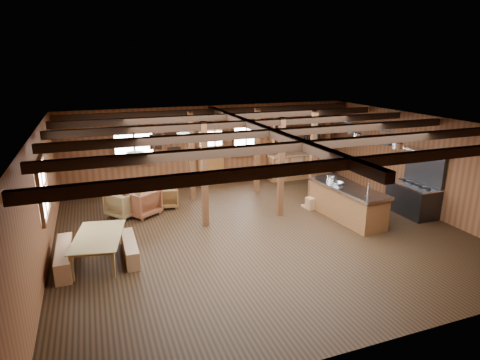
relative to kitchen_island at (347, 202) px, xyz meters
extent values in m
cube|color=black|center=(-2.62, -0.11, -0.49)|extent=(10.00, 9.00, 0.02)
cube|color=black|center=(-2.62, -0.11, 2.33)|extent=(10.00, 9.00, 0.02)
cube|color=brown|center=(-7.63, -0.11, 0.92)|extent=(0.02, 9.00, 2.80)
cube|color=brown|center=(2.39, -0.11, 0.92)|extent=(0.02, 9.00, 2.80)
cube|color=brown|center=(-2.62, 4.40, 0.92)|extent=(10.00, 0.02, 2.80)
cube|color=brown|center=(-2.62, -4.62, 0.92)|extent=(10.00, 0.02, 2.80)
cube|color=black|center=(-2.62, -3.61, 2.20)|extent=(9.80, 0.12, 0.18)
cube|color=black|center=(-2.62, -2.11, 2.20)|extent=(9.80, 0.12, 0.18)
cube|color=black|center=(-2.62, -0.61, 2.20)|extent=(9.80, 0.12, 0.18)
cube|color=black|center=(-2.62, 0.89, 2.20)|extent=(9.80, 0.12, 0.18)
cube|color=black|center=(-2.62, 2.39, 2.20)|extent=(9.80, 0.12, 0.18)
cube|color=black|center=(-2.62, 3.69, 2.20)|extent=(9.80, 0.12, 0.18)
cube|color=black|center=(-2.62, -0.11, 2.20)|extent=(0.18, 8.82, 0.18)
cube|color=#462B14|center=(-3.82, 0.89, 0.92)|extent=(0.15, 0.15, 2.80)
cube|color=#462B14|center=(-3.62, 3.09, 0.92)|extent=(0.15, 0.15, 2.80)
cube|color=#462B14|center=(-1.62, 0.89, 0.92)|extent=(0.15, 0.15, 2.80)
cube|color=#462B14|center=(-1.42, 3.09, 0.92)|extent=(0.15, 0.15, 2.80)
cube|color=#462B14|center=(-0.02, 1.89, 0.92)|extent=(0.15, 0.15, 2.80)
cube|color=brown|center=(-2.62, 4.34, 0.07)|extent=(0.90, 0.06, 1.10)
cube|color=#462B14|center=(-3.10, 4.34, 0.57)|extent=(0.06, 0.08, 2.10)
cube|color=#462B14|center=(-2.14, 4.34, 0.57)|extent=(0.06, 0.08, 2.10)
cube|color=#462B14|center=(-2.62, 4.34, 1.64)|extent=(1.02, 0.08, 0.06)
cube|color=white|center=(-2.62, 4.34, 1.07)|extent=(0.84, 0.02, 0.90)
cube|color=white|center=(-5.22, 4.35, 1.12)|extent=(1.20, 0.02, 1.20)
cube|color=#462B14|center=(-5.22, 4.35, 1.12)|extent=(1.32, 0.06, 1.32)
cube|color=white|center=(-1.32, 4.35, 1.12)|extent=(0.90, 0.02, 1.20)
cube|color=#462B14|center=(-1.32, 4.35, 1.12)|extent=(1.02, 0.06, 1.32)
cube|color=white|center=(-7.58, 0.39, 1.12)|extent=(0.02, 1.20, 1.20)
cube|color=#462B14|center=(-7.58, 0.39, 1.12)|extent=(0.14, 1.24, 1.32)
cube|color=silver|center=(-3.92, 4.35, 1.32)|extent=(0.50, 0.03, 0.40)
cube|color=black|center=(-3.92, 4.34, 1.32)|extent=(0.55, 0.02, 0.45)
cube|color=silver|center=(-4.52, 4.35, 1.22)|extent=(0.35, 0.03, 0.45)
cube|color=black|center=(-4.52, 4.34, 1.22)|extent=(0.40, 0.02, 0.50)
cube|color=silver|center=(-3.92, 4.35, 0.82)|extent=(0.40, 0.03, 0.30)
cube|color=black|center=(-3.92, 4.34, 0.82)|extent=(0.45, 0.02, 0.35)
cube|color=brown|center=(0.78, 4.09, -0.03)|extent=(2.50, 0.55, 0.90)
cube|color=#986F45|center=(0.78, 4.07, 0.45)|extent=(2.55, 0.60, 0.06)
cube|color=brown|center=(0.78, 4.14, 0.92)|extent=(2.30, 0.35, 0.04)
cube|color=brown|center=(0.78, 4.14, 1.27)|extent=(2.30, 0.35, 0.04)
cube|color=brown|center=(0.78, 4.14, 1.62)|extent=(2.30, 0.35, 0.04)
cube|color=brown|center=(-0.37, 4.14, 1.27)|extent=(0.04, 0.35, 1.40)
cube|color=brown|center=(1.93, 4.14, 1.27)|extent=(0.04, 0.35, 1.40)
cylinder|color=#2B2B2E|center=(-5.62, -0.11, 2.10)|extent=(0.02, 0.02, 0.45)
cone|color=white|center=(-5.62, -0.11, 1.77)|extent=(0.36, 0.36, 0.22)
cylinder|color=#2B2B2E|center=(-4.12, 1.89, 2.10)|extent=(0.02, 0.02, 0.45)
cone|color=white|center=(-4.12, 1.89, 1.77)|extent=(0.36, 0.36, 0.22)
cylinder|color=#2B2B2E|center=(0.48, 0.19, 2.07)|extent=(0.04, 3.00, 0.04)
cylinder|color=#2B2B2E|center=(0.50, -1.16, 1.97)|extent=(0.01, 0.01, 0.21)
cylinder|color=silver|center=(0.50, -1.16, 1.79)|extent=(0.24, 0.24, 0.14)
cylinder|color=#2B2B2E|center=(0.50, -0.77, 1.98)|extent=(0.01, 0.01, 0.19)
cylinder|color=#2B2B2E|center=(0.50, -0.77, 1.81)|extent=(0.25, 0.25, 0.14)
cylinder|color=#2B2B2E|center=(0.56, -0.39, 1.94)|extent=(0.01, 0.01, 0.26)
cylinder|color=silver|center=(0.56, -0.39, 1.74)|extent=(0.19, 0.19, 0.14)
cylinder|color=#2B2B2E|center=(0.47, 0.00, 1.96)|extent=(0.01, 0.01, 0.22)
cylinder|color=#2B2B2E|center=(0.47, 0.00, 1.78)|extent=(0.24, 0.24, 0.14)
cylinder|color=#2B2B2E|center=(0.47, 0.39, 1.96)|extent=(0.01, 0.01, 0.23)
cylinder|color=silver|center=(0.47, 0.39, 1.77)|extent=(0.20, 0.20, 0.14)
cylinder|color=#2B2B2E|center=(0.56, 0.77, 1.98)|extent=(0.01, 0.01, 0.18)
cylinder|color=#2B2B2E|center=(0.56, 0.77, 1.82)|extent=(0.24, 0.24, 0.14)
cylinder|color=#2B2B2E|center=(0.56, 1.16, 1.98)|extent=(0.01, 0.01, 0.18)
cylinder|color=silver|center=(0.56, 1.16, 1.82)|extent=(0.21, 0.21, 0.14)
cylinder|color=#2B2B2E|center=(0.48, 1.54, 1.99)|extent=(0.01, 0.01, 0.17)
cylinder|color=#2B2B2E|center=(0.48, 1.54, 1.83)|extent=(0.27, 0.27, 0.14)
cube|color=brown|center=(0.00, 0.00, -0.05)|extent=(1.01, 2.46, 0.86)
cube|color=silver|center=(0.00, 0.00, 0.42)|extent=(1.10, 2.57, 0.08)
cylinder|color=#2B2B2E|center=(0.00, -0.60, 0.42)|extent=(0.44, 0.44, 0.06)
cylinder|color=silver|center=(0.20, -0.60, 0.57)|extent=(0.03, 0.03, 0.30)
cube|color=#986F45|center=(-0.50, 0.99, -0.30)|extent=(0.41, 0.31, 0.35)
cube|color=#2B2B2E|center=(1.98, -0.35, -0.06)|extent=(0.75, 1.41, 0.84)
cube|color=silver|center=(1.98, -0.35, 0.38)|extent=(0.77, 1.42, 0.04)
cube|color=#2B2B2E|center=(2.30, -0.35, 0.88)|extent=(0.12, 1.41, 0.94)
cube|color=silver|center=(2.18, -0.35, 1.35)|extent=(0.40, 1.50, 0.05)
imported|color=olive|center=(-6.52, -0.26, -0.17)|extent=(1.29, 1.89, 0.61)
cube|color=#986F45|center=(-7.27, -0.26, -0.25)|extent=(0.31, 1.65, 0.45)
cube|color=#986F45|center=(-5.91, -0.26, -0.28)|extent=(0.28, 1.47, 0.40)
imported|color=brown|center=(-5.32, 2.24, -0.09)|extent=(1.16, 1.16, 0.77)
imported|color=brown|center=(-4.56, 2.67, -0.16)|extent=(0.75, 0.76, 0.63)
imported|color=brown|center=(-5.81, 2.38, -0.11)|extent=(1.14, 1.13, 0.75)
cylinder|color=silver|center=(-0.08, 0.69, 0.54)|extent=(0.27, 0.27, 0.16)
imported|color=silver|center=(-0.17, 0.24, 0.50)|extent=(0.32, 0.32, 0.07)
camera|label=1|loc=(-6.46, -8.80, 3.77)|focal=30.00mm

